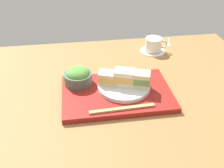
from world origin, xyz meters
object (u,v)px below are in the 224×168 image
sandwich_near (109,78)px  sandwich_middle (124,77)px  coffee_cup (153,45)px  sandwich_plate (124,86)px  chopsticks_pair (122,109)px  teaspoon (169,43)px  salad_bowl (78,76)px  sandwich_far (140,79)px

sandwich_near → sandwich_middle: bearing=-18.3°
sandwich_middle → coffee_cup: size_ratio=0.69×
coffee_cup → sandwich_plate: bearing=-122.9°
sandwich_near → chopsticks_pair: bearing=-79.9°
sandwich_middle → chopsticks_pair: (-2.96, -12.76, -4.27)cm
sandwich_near → teaspoon: (36.97, 37.36, -5.61)cm
salad_bowl → teaspoon: salad_bowl is taller
sandwich_middle → chopsticks_pair: sandwich_middle is taller
sandwich_plate → sandwich_middle: (0.00, 0.00, 3.87)cm
chopsticks_pair → coffee_cup: bearing=62.2°
sandwich_plate → sandwich_near: bearing=161.7°
sandwich_far → teaspoon: (25.86, 41.03, -6.17)cm
sandwich_plate → teaspoon: bearing=51.3°
sandwich_near → salad_bowl: (-11.39, 3.90, -0.67)cm
sandwich_middle → teaspoon: 50.63cm
chopsticks_pair → teaspoon: chopsticks_pair is taller
chopsticks_pair → coffee_cup: 50.65cm
sandwich_near → chopsticks_pair: sandwich_near is taller
sandwich_plate → teaspoon: size_ratio=1.97×
sandwich_near → teaspoon: bearing=45.3°
sandwich_near → coffee_cup: sandwich_near is taller
sandwich_far → chopsticks_pair: (-8.51, -10.93, -4.10)cm
sandwich_near → teaspoon: 52.86cm
chopsticks_pair → coffee_cup: coffee_cup is taller
sandwich_far → chopsticks_pair: 14.45cm
sandwich_far → salad_bowl: sandwich_far is taller
sandwich_middle → chopsticks_pair: 13.78cm
sandwich_middle → chopsticks_pair: size_ratio=0.39×
sandwich_near → teaspoon: sandwich_near is taller
sandwich_middle → sandwich_far: (5.55, -1.83, -0.18)cm
teaspoon → chopsticks_pair: bearing=-123.5°
sandwich_middle → coffee_cup: sandwich_middle is taller
sandwich_far → chopsticks_pair: bearing=-127.9°
sandwich_far → sandwich_near: bearing=161.7°
chopsticks_pair → sandwich_middle: bearing=76.9°
sandwich_near → salad_bowl: 12.06cm
salad_bowl → chopsticks_pair: salad_bowl is taller
teaspoon → sandwich_far: bearing=-122.2°
salad_bowl → chopsticks_pair: bearing=-52.9°
sandwich_plate → chopsticks_pair: 13.11cm
sandwich_plate → sandwich_middle: sandwich_middle is taller
salad_bowl → coffee_cup: size_ratio=0.85×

